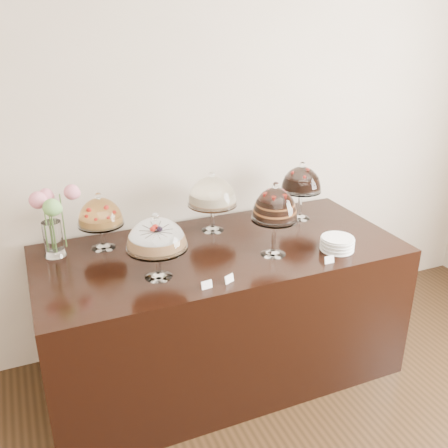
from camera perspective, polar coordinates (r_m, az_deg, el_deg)
name	(u,v)px	position (r m, az deg, el deg)	size (l,w,h in m)	color
wall_back	(190,132)	(3.32, -3.85, 10.50)	(5.00, 0.04, 3.00)	#C0B09A
display_counter	(221,311)	(3.25, -0.35, -9.96)	(2.20, 1.00, 0.90)	black
cake_stand_sugar_sponge	(156,236)	(2.63, -7.73, -1.42)	(0.33, 0.33, 0.37)	white
cake_stand_choco_layer	(275,207)	(2.85, 5.84, 1.97)	(0.27, 0.27, 0.45)	white
cake_stand_cheesecake	(212,193)	(3.18, -1.35, 3.53)	(0.32, 0.32, 0.40)	white
cake_stand_dark_choco	(301,181)	(3.42, 8.84, 4.84)	(0.28, 0.28, 0.40)	white
cake_stand_fruit_tart	(100,214)	(3.04, -13.98, 1.08)	(0.27, 0.27, 0.35)	white
flower_vase	(52,217)	(3.00, -19.04, 0.72)	(0.28, 0.25, 0.41)	white
plate_stack	(337,244)	(3.06, 12.81, -2.21)	(0.20, 0.20, 0.08)	white
price_card_left	(207,285)	(2.59, -1.98, -6.96)	(0.06, 0.01, 0.04)	white
price_card_right	(329,260)	(2.90, 11.94, -4.01)	(0.06, 0.01, 0.04)	white
price_card_extra	(229,279)	(2.65, 0.60, -6.28)	(0.06, 0.01, 0.04)	white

